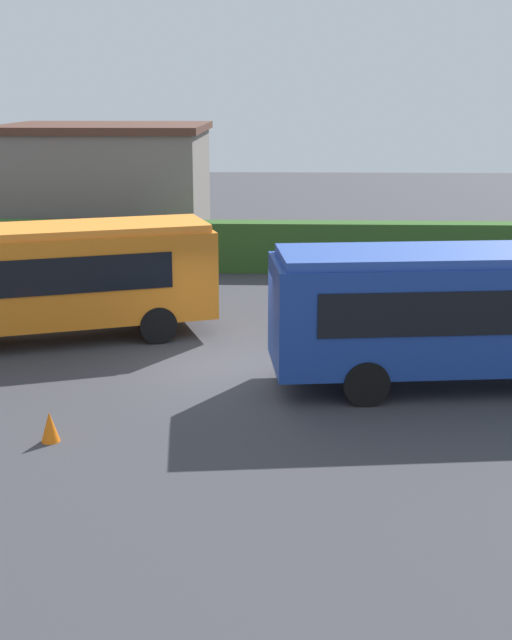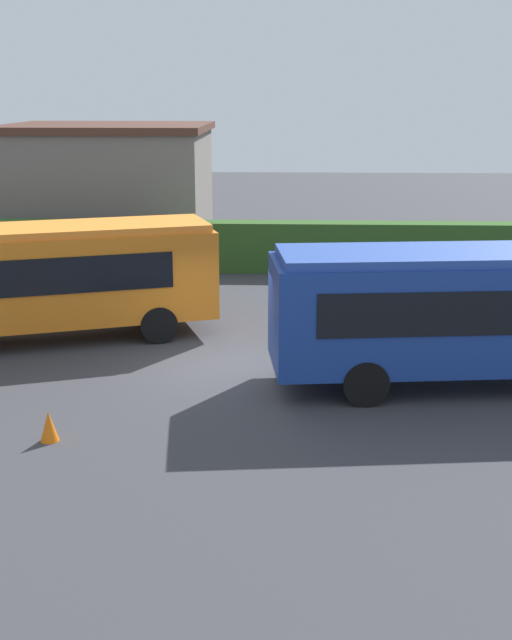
% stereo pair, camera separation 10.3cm
% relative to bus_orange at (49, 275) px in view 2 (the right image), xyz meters
% --- Properties ---
extents(ground_plane, '(101.35, 101.35, 0.00)m').
position_rel_bus_orange_xyz_m(ground_plane, '(4.83, -2.11, -1.79)').
color(ground_plane, '#38383D').
extents(bus_orange, '(9.03, 5.17, 3.10)m').
position_rel_bus_orange_xyz_m(bus_orange, '(0.00, 0.00, 0.00)').
color(bus_orange, orange).
rests_on(bus_orange, ground_plane).
extents(bus_blue, '(10.19, 3.63, 3.13)m').
position_rel_bus_orange_xyz_m(bus_blue, '(10.95, -3.11, 0.02)').
color(bus_blue, navy).
rests_on(bus_blue, ground_plane).
extents(person_center, '(0.46, 0.55, 1.80)m').
position_rel_bus_orange_xyz_m(person_center, '(10.14, -0.93, -0.84)').
color(person_center, silver).
rests_on(person_center, ground_plane).
extents(hedge_row, '(62.68, 1.03, 1.84)m').
position_rel_bus_orange_xyz_m(hedge_row, '(4.83, 9.26, -0.87)').
color(hedge_row, '#2D5320').
rests_on(hedge_row, ground_plane).
extents(depot_building, '(8.62, 7.59, 5.14)m').
position_rel_bus_orange_xyz_m(depot_building, '(-1.46, 14.93, 0.79)').
color(depot_building, slate).
rests_on(depot_building, ground_plane).
extents(traffic_cone, '(0.36, 0.36, 0.60)m').
position_rel_bus_orange_xyz_m(traffic_cone, '(1.79, -6.76, -1.49)').
color(traffic_cone, orange).
rests_on(traffic_cone, ground_plane).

